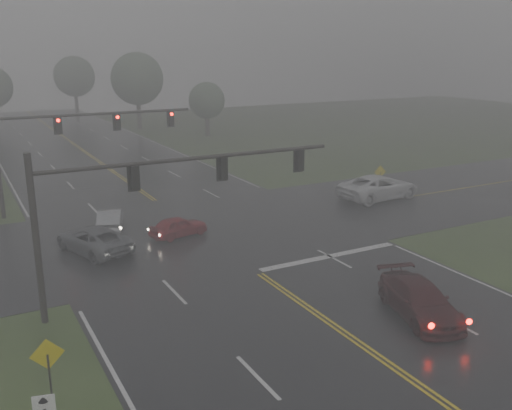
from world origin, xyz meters
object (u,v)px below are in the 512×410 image
sedan_silver (111,229)px  signal_gantry_far (62,136)px  pickup_white (378,199)px  signal_gantry_near (140,192)px  car_grey (95,252)px  sedan_red (179,236)px  sedan_maroon (418,316)px

sedan_silver → signal_gantry_far: 7.95m
pickup_white → signal_gantry_near: 23.15m
car_grey → signal_gantry_far: (0.40, 9.43, 5.18)m
sedan_silver → signal_gantry_near: bearing=102.3°
sedan_red → signal_gantry_far: 11.45m
sedan_red → car_grey: bearing=82.6°
car_grey → pickup_white: (21.31, 1.55, 0.00)m
pickup_white → signal_gantry_far: bearing=65.4°
sedan_silver → signal_gantry_near: 12.14m
sedan_silver → car_grey: 4.04m
car_grey → signal_gantry_near: 8.94m
sedan_maroon → car_grey: size_ratio=0.98×
sedan_maroon → signal_gantry_far: bearing=128.3°
signal_gantry_near → sedan_silver: bearing=83.2°
sedan_red → pickup_white: (16.25, 1.20, 0.00)m
signal_gantry_far → signal_gantry_near: bearing=-89.5°
sedan_maroon → signal_gantry_near: bearing=160.1°
pickup_white → signal_gantry_far: 22.94m
pickup_white → signal_gantry_far: size_ratio=0.48×
sedan_red → signal_gantry_near: 10.26m
sedan_red → signal_gantry_near: (-4.51, -7.76, 4.97)m
sedan_red → signal_gantry_far: signal_gantry_far is taller
sedan_maroon → car_grey: (-10.09, 14.33, 0.00)m
sedan_red → car_grey: size_ratio=0.70×
car_grey → signal_gantry_near: size_ratio=0.37×
sedan_maroon → pickup_white: (11.22, 15.88, 0.00)m
sedan_silver → pickup_white: pickup_white is taller
sedan_maroon → signal_gantry_near: signal_gantry_near is taller
sedan_red → car_grey: (-5.06, -0.34, 0.00)m
sedan_red → sedan_silver: sedan_silver is taller
sedan_silver → signal_gantry_near: size_ratio=0.29×
sedan_maroon → sedan_red: bearing=125.0°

